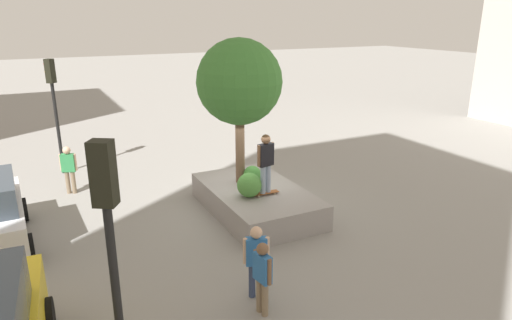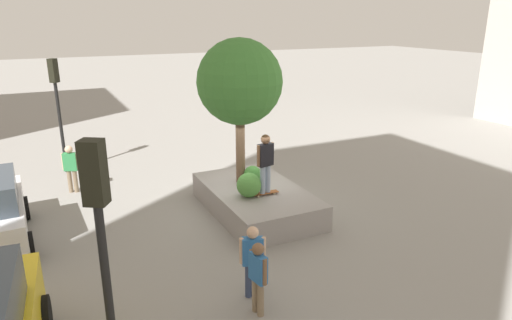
{
  "view_description": "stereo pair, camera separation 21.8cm",
  "coord_description": "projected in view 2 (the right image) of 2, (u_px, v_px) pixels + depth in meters",
  "views": [
    {
      "loc": [
        -11.76,
        5.69,
        5.7
      ],
      "look_at": [
        -0.44,
        -0.07,
        1.65
      ],
      "focal_mm": 31.71,
      "sensor_mm": 36.0,
      "label": 1
    },
    {
      "loc": [
        -11.86,
        5.49,
        5.7
      ],
      "look_at": [
        -0.44,
        -0.07,
        1.65
      ],
      "focal_mm": 31.71,
      "sensor_mm": 36.0,
      "label": 2
    }
  ],
  "objects": [
    {
      "name": "hedge_clump",
      "position": [
        253.0,
        175.0,
        13.95
      ],
      "size": [
        0.56,
        0.56,
        0.56
      ],
      "primitive_type": "sphere",
      "color": "#3D7A33",
      "rests_on": "planter_ledge"
    },
    {
      "name": "plaza_tree",
      "position": [
        240.0,
        82.0,
        13.21
      ],
      "size": [
        2.53,
        2.53,
        4.39
      ],
      "color": "brown",
      "rests_on": "planter_ledge"
    },
    {
      "name": "boxwood_shrub",
      "position": [
        249.0,
        185.0,
        12.88
      ],
      "size": [
        0.71,
        0.71,
        0.71
      ],
      "primitive_type": "sphere",
      "color": "#4C8C3D",
      "rests_on": "planter_ledge"
    },
    {
      "name": "traffic_light_median",
      "position": [
        102.0,
        238.0,
        5.93
      ],
      "size": [
        0.37,
        0.36,
        4.26
      ],
      "color": "black",
      "rests_on": "ground"
    },
    {
      "name": "traffic_light_corner",
      "position": [
        57.0,
        96.0,
        16.47
      ],
      "size": [
        0.37,
        0.37,
        4.26
      ],
      "color": "black",
      "rests_on": "ground"
    },
    {
      "name": "pedestrian_crossing",
      "position": [
        258.0,
        274.0,
        8.83
      ],
      "size": [
        0.52,
        0.24,
        1.56
      ],
      "color": "#847056",
      "rests_on": "ground"
    },
    {
      "name": "bystander_watching",
      "position": [
        253.0,
        257.0,
        9.36
      ],
      "size": [
        0.33,
        0.52,
        1.63
      ],
      "color": "navy",
      "rests_on": "ground"
    },
    {
      "name": "skateboarder",
      "position": [
        265.0,
        160.0,
        12.78
      ],
      "size": [
        0.29,
        0.58,
        1.73
      ],
      "color": "#8C9EB7",
      "rests_on": "skateboard"
    },
    {
      "name": "planter_ledge",
      "position": [
        256.0,
        200.0,
        13.71
      ],
      "size": [
        4.32,
        2.57,
        0.75
      ],
      "primitive_type": "cube",
      "color": "gray",
      "rests_on": "ground"
    },
    {
      "name": "ground_plane",
      "position": [
        248.0,
        207.0,
        14.18
      ],
      "size": [
        120.0,
        120.0,
        0.0
      ],
      "primitive_type": "plane",
      "color": "gray"
    },
    {
      "name": "passerby_with_bag",
      "position": [
        71.0,
        166.0,
        15.07
      ],
      "size": [
        0.34,
        0.52,
        1.63
      ],
      "color": "#847056",
      "rests_on": "ground"
    },
    {
      "name": "skateboard",
      "position": [
        265.0,
        193.0,
        13.09
      ],
      "size": [
        0.25,
        0.81,
        0.07
      ],
      "color": "brown",
      "rests_on": "planter_ledge"
    }
  ]
}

